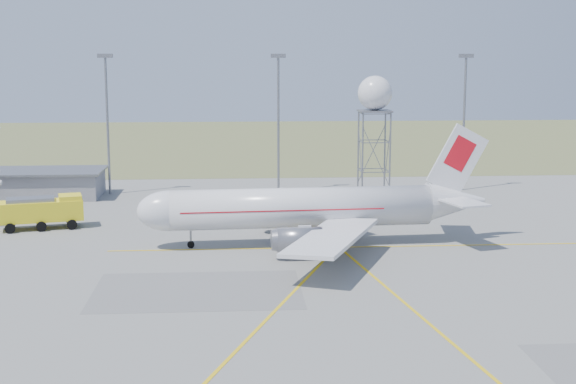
{
  "coord_description": "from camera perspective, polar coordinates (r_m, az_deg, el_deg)",
  "views": [
    {
      "loc": [
        -16.86,
        -52.5,
        19.96
      ],
      "look_at": [
        -10.38,
        40.0,
        4.36
      ],
      "focal_mm": 50.0,
      "sensor_mm": 36.0,
      "label": 1
    }
  ],
  "objects": [
    {
      "name": "ground",
      "position": [
        58.64,
        13.19,
        -10.61
      ],
      "size": [
        400.0,
        400.0,
        0.0
      ],
      "primitive_type": "plane",
      "color": "gray",
      "rests_on": "ground"
    },
    {
      "name": "grass_strip",
      "position": [
        194.26,
        1.0,
        3.66
      ],
      "size": [
        400.0,
        120.0,
        0.03
      ],
      "primitive_type": "cube",
      "color": "#5C6839",
      "rests_on": "ground"
    },
    {
      "name": "building_grey",
      "position": [
        121.19,
        -17.38,
        0.57
      ],
      "size": [
        19.0,
        10.0,
        3.9
      ],
      "color": "gray",
      "rests_on": "ground"
    },
    {
      "name": "mast_a",
      "position": [
        120.14,
        -12.74,
        5.55
      ],
      "size": [
        2.2,
        0.5,
        20.5
      ],
      "color": "slate",
      "rests_on": "ground"
    },
    {
      "name": "mast_b",
      "position": [
        118.96,
        -0.69,
        5.75
      ],
      "size": [
        2.2,
        0.5,
        20.5
      ],
      "color": "slate",
      "rests_on": "ground"
    },
    {
      "name": "mast_c",
      "position": [
        123.77,
        12.42,
        5.67
      ],
      "size": [
        2.2,
        0.5,
        20.5
      ],
      "color": "slate",
      "rests_on": "ground"
    },
    {
      "name": "airliner_main",
      "position": [
        85.93,
        1.37,
        -1.18
      ],
      "size": [
        38.07,
        36.96,
        12.95
      ],
      "rotation": [
        0.0,
        0.0,
        3.2
      ],
      "color": "silver",
      "rests_on": "ground"
    },
    {
      "name": "radar_tower",
      "position": [
        113.64,
        6.16,
        4.37
      ],
      "size": [
        4.83,
        4.83,
        17.47
      ],
      "color": "slate",
      "rests_on": "ground"
    },
    {
      "name": "fire_truck",
      "position": [
        98.73,
        -17.03,
        -1.44
      ],
      "size": [
        10.18,
        5.7,
        3.87
      ],
      "rotation": [
        0.0,
        0.0,
        0.24
      ],
      "color": "yellow",
      "rests_on": "ground"
    }
  ]
}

